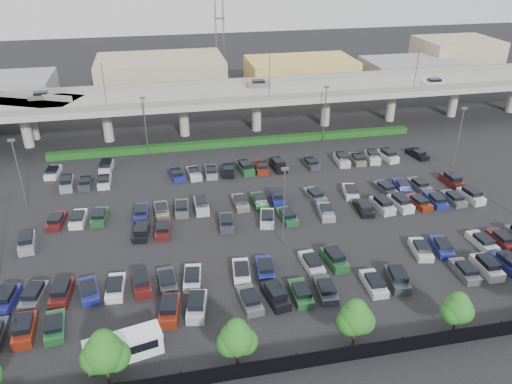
# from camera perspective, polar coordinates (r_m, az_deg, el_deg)

# --- Properties ---
(ground) EXTENTS (280.00, 280.00, 0.00)m
(ground) POSITION_cam_1_polar(r_m,az_deg,el_deg) (69.28, 1.42, -2.26)
(ground) COLOR black
(overpass) EXTENTS (150.00, 13.00, 15.80)m
(overpass) POSITION_cam_1_polar(r_m,az_deg,el_deg) (95.57, -3.05, 10.79)
(overpass) COLOR gray
(overpass) RESTS_ON ground
(hedge) EXTENTS (66.00, 1.60, 1.10)m
(hedge) POSITION_cam_1_polar(r_m,az_deg,el_deg) (91.18, -2.13, 5.70)
(hedge) COLOR #113D13
(hedge) RESTS_ON ground
(fence) EXTENTS (70.00, 0.10, 2.00)m
(fence) POSITION_cam_1_polar(r_m,az_deg,el_deg) (47.36, 9.40, -17.93)
(fence) COLOR black
(fence) RESTS_ON ground
(tree_row) EXTENTS (65.07, 3.66, 5.94)m
(tree_row) POSITION_cam_1_polar(r_m,az_deg,el_deg) (46.78, 9.90, -14.26)
(tree_row) COLOR #332316
(tree_row) RESTS_ON ground
(shuttle_bus) EXTENTS (7.22, 3.79, 2.21)m
(shuttle_bus) POSITION_cam_1_polar(r_m,az_deg,el_deg) (48.62, -14.89, -16.67)
(shuttle_bus) COLOR white
(shuttle_bus) RESTS_ON ground
(parked_cars) EXTENTS (62.99, 41.61, 1.67)m
(parked_cars) POSITION_cam_1_polar(r_m,az_deg,el_deg) (66.08, 2.04, -3.24)
(parked_cars) COLOR #2D323A
(parked_cars) RESTS_ON ground
(light_poles) EXTENTS (66.90, 48.38, 10.30)m
(light_poles) POSITION_cam_1_polar(r_m,az_deg,el_deg) (67.45, -2.32, 2.82)
(light_poles) COLOR #54555A
(light_poles) RESTS_ON ground
(distant_buildings) EXTENTS (138.00, 24.00, 9.00)m
(distant_buildings) POSITION_cam_1_polar(r_m,az_deg,el_deg) (126.93, 0.59, 13.52)
(distant_buildings) COLOR gray
(distant_buildings) RESTS_ON ground
(comm_tower) EXTENTS (2.40, 2.40, 30.00)m
(comm_tower) POSITION_cam_1_polar(r_m,az_deg,el_deg) (135.04, -4.24, 19.43)
(comm_tower) COLOR #54555A
(comm_tower) RESTS_ON ground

